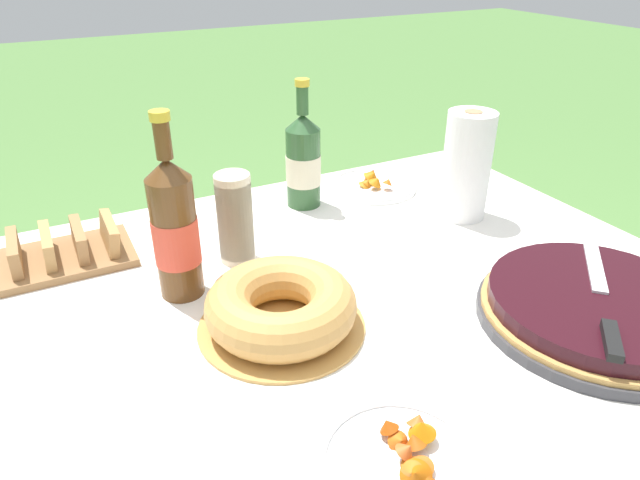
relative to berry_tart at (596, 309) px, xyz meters
The scene contains 12 objects.
garden_table 0.47m from the berry_tart, 144.78° to the left, with size 1.44×1.11×0.67m.
tablecloth 0.46m from the berry_tart, 144.78° to the left, with size 1.45×1.12×0.10m.
berry_tart is the anchor object (origin of this frame).
serving_knife 0.05m from the berry_tart, 134.85° to the right, with size 0.28×0.28×0.01m.
bundt_cake 0.54m from the berry_tart, 154.45° to the left, with size 0.29×0.29×0.09m.
cup_stack 0.68m from the berry_tart, 134.12° to the left, with size 0.07×0.07×0.19m.
cider_bottle_green 0.72m from the berry_tart, 109.21° to the left, with size 0.09×0.09×0.31m.
cider_bottle_amber 0.75m from the berry_tart, 145.40° to the left, with size 0.08×0.08×0.35m.
snack_plate_near 0.68m from the berry_tart, 92.25° to the left, with size 0.23×0.23×0.06m.
snack_plate_left 0.48m from the berry_tart, 167.58° to the right, with size 0.21×0.21×0.06m.
paper_towel_roll 0.46m from the berry_tart, 80.70° to the left, with size 0.11×0.11×0.25m.
bread_board 1.02m from the berry_tart, 140.91° to the left, with size 0.26×0.18×0.07m.
Camera 1 is at (-0.42, -0.76, 1.28)m, focal length 32.00 mm.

